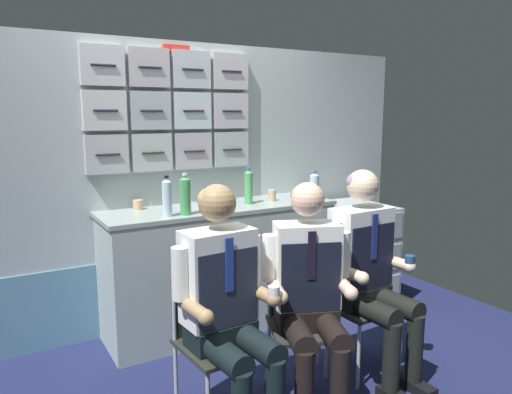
% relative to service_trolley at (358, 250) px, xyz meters
% --- Properties ---
extents(galley_bulkhead, '(4.20, 0.14, 2.15)m').
position_rel_service_trolley_xyz_m(galley_bulkhead, '(-1.48, 0.43, 0.63)').
color(galley_bulkhead, '#A8B3B5').
rests_on(galley_bulkhead, ground).
extents(galley_counter, '(1.78, 0.53, 0.94)m').
position_rel_service_trolley_xyz_m(galley_counter, '(-1.24, 0.15, 0.01)').
color(galley_counter, '#A2AFAB').
rests_on(galley_counter, ground).
extents(service_trolley, '(0.40, 0.65, 0.86)m').
position_rel_service_trolley_xyz_m(service_trolley, '(0.00, 0.00, 0.00)').
color(service_trolley, black).
rests_on(service_trolley, ground).
extents(folding_chair_left, '(0.43, 0.43, 0.83)m').
position_rel_service_trolley_xyz_m(folding_chair_left, '(-1.77, -0.81, 0.05)').
color(folding_chair_left, '#A8AAAF').
rests_on(folding_chair_left, ground).
extents(crew_member_left, '(0.51, 0.64, 1.28)m').
position_rel_service_trolley_xyz_m(crew_member_left, '(-1.76, -0.97, 0.24)').
color(crew_member_left, black).
rests_on(crew_member_left, ground).
extents(folding_chair_center, '(0.52, 0.52, 0.83)m').
position_rel_service_trolley_xyz_m(folding_chair_center, '(-1.22, -0.88, 0.05)').
color(folding_chair_center, '#A8AAAF').
rests_on(folding_chair_center, ground).
extents(crew_member_center, '(0.55, 0.68, 1.26)m').
position_rel_service_trolley_xyz_m(crew_member_center, '(-1.28, -1.03, 0.23)').
color(crew_member_center, black).
rests_on(crew_member_center, ground).
extents(folding_chair_right, '(0.41, 0.42, 0.83)m').
position_rel_service_trolley_xyz_m(folding_chair_right, '(-0.77, -0.78, 0.05)').
color(folding_chair_right, '#A8AAAF').
rests_on(folding_chair_right, ground).
extents(crew_member_right, '(0.52, 0.64, 1.29)m').
position_rel_service_trolley_xyz_m(crew_member_right, '(-0.76, -0.94, 0.25)').
color(crew_member_right, black).
rests_on(crew_member_right, ground).
extents(sparkling_bottle_green, '(0.06, 0.06, 0.28)m').
position_rel_service_trolley_xyz_m(sparkling_bottle_green, '(-1.02, 0.12, 0.61)').
color(sparkling_bottle_green, '#4DA45D').
rests_on(sparkling_bottle_green, galley_counter).
extents(water_bottle_blue_cap, '(0.08, 0.08, 0.28)m').
position_rel_service_trolley_xyz_m(water_bottle_blue_cap, '(-1.59, -0.02, 0.62)').
color(water_bottle_blue_cap, '#459A5A').
rests_on(water_bottle_blue_cap, galley_counter).
extents(water_bottle_clear, '(0.07, 0.07, 0.24)m').
position_rel_service_trolley_xyz_m(water_bottle_clear, '(-0.49, -0.01, 0.59)').
color(water_bottle_clear, silver).
rests_on(water_bottle_clear, galley_counter).
extents(water_bottle_tall, '(0.06, 0.06, 0.27)m').
position_rel_service_trolley_xyz_m(water_bottle_tall, '(-1.72, -0.01, 0.61)').
color(water_bottle_tall, silver).
rests_on(water_bottle_tall, galley_counter).
extents(espresso_cup_small, '(0.06, 0.06, 0.09)m').
position_rel_service_trolley_xyz_m(espresso_cup_small, '(-0.80, 0.13, 0.53)').
color(espresso_cup_small, tan).
rests_on(espresso_cup_small, galley_counter).
extents(coffee_cup_white, '(0.07, 0.07, 0.09)m').
position_rel_service_trolley_xyz_m(coffee_cup_white, '(-1.26, 0.19, 0.53)').
color(coffee_cup_white, silver).
rests_on(coffee_cup_white, galley_counter).
extents(paper_cup_blue, '(0.07, 0.07, 0.07)m').
position_rel_service_trolley_xyz_m(paper_cup_blue, '(-1.82, 0.32, 0.52)').
color(paper_cup_blue, tan).
rests_on(paper_cup_blue, galley_counter).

